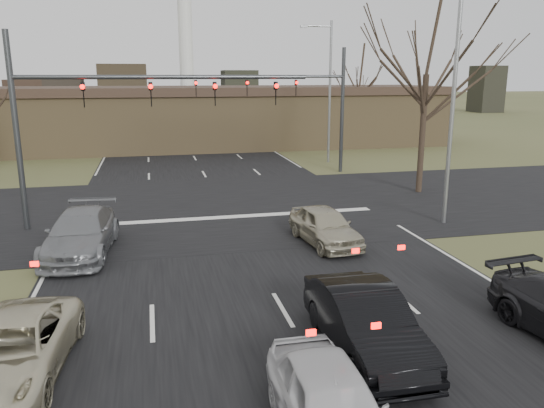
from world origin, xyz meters
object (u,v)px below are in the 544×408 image
Objects in this scene: streetlight_right_far at (328,85)px; car_silver_suv at (13,349)px; mast_arm_far at (301,96)px; car_white_sedan at (331,407)px; car_silver_ahead at (325,226)px; mast_arm_near at (100,105)px; building at (209,117)px; car_grey_ahead at (81,233)px; car_black_hatch at (365,322)px; streetlight_right_near at (450,92)px.

streetlight_right_far is 30.67m from car_silver_suv.
mast_arm_far is 2.67× the size of car_white_sedan.
car_silver_ahead is at bearing 72.43° from car_white_sedan.
mast_arm_near reaches higher than car_silver_suv.
mast_arm_near reaches higher than building.
car_silver_ahead is at bearing -0.47° from car_grey_ahead.
car_silver_suv is at bearing 174.94° from car_black_hatch.
building is 40.53m from car_white_sedan.
mast_arm_near is at bearing 85.02° from car_grey_ahead.
streetlight_right_far reaches higher than car_grey_ahead.
car_silver_suv is 8.15m from car_grey_ahead.
streetlight_right_far is (0.50, 17.00, 0.00)m from streetlight_right_near.
streetlight_right_far is (14.55, 14.00, 0.51)m from mast_arm_near.
mast_arm_far is 2.67× the size of car_silver_ahead.
mast_arm_near is 14.86m from car_black_hatch.
car_grey_ahead is 1.28× the size of car_silver_ahead.
car_black_hatch reaches higher than car_white_sedan.
streetlight_right_far is at bearing 43.89° from mast_arm_near.
mast_arm_far reaches higher than car_silver_suv.
building is at bearing 83.08° from car_silver_suv.
car_white_sedan is 12.84m from car_grey_ahead.
mast_arm_far is at bearing 41.22° from mast_arm_near.
building is 29.71m from car_silver_ahead.
car_black_hatch is at bearing 57.67° from car_white_sedan.
car_white_sedan is at bearing -60.05° from car_grey_ahead.
car_silver_ahead is at bearing -88.07° from building.
building is 9.06× the size of car_black_hatch.
mast_arm_far is 2.09× the size of car_grey_ahead.
streetlight_right_far is 2.40× the size of car_silver_ahead.
streetlight_right_far is 31.38m from car_white_sedan.
mast_arm_far is at bearing -74.42° from building.
streetlight_right_near is 16.27m from car_white_sedan.
car_white_sedan is (4.73, -15.41, -4.36)m from mast_arm_near.
car_grey_ahead is at bearing -105.36° from building.
car_grey_ahead is (0.47, 8.13, 0.13)m from car_silver_suv.
car_white_sedan is at bearing -126.92° from streetlight_right_near.
car_grey_ahead is at bearing 115.28° from car_white_sedan.
car_silver_suv is 7.68m from car_black_hatch.
car_silver_suv is 0.98× the size of car_black_hatch.
mast_arm_near is at bearing -106.13° from building.
mast_arm_near is 14.38m from streetlight_right_near.
car_silver_ahead is (-6.32, -18.62, -4.88)m from streetlight_right_far.
streetlight_right_near is 2.18× the size of car_silver_suv.
streetlight_right_near reaches higher than mast_arm_near.
car_silver_ahead is (1.00, -29.62, -1.96)m from building.
mast_arm_near is 1.21× the size of streetlight_right_near.
car_silver_suv is at bearing -95.45° from mast_arm_near.
mast_arm_far reaches higher than car_black_hatch.
car_white_sedan is at bearing -122.15° from car_black_hatch.
car_silver_suv is (-12.55, -21.89, -4.38)m from mast_arm_far.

